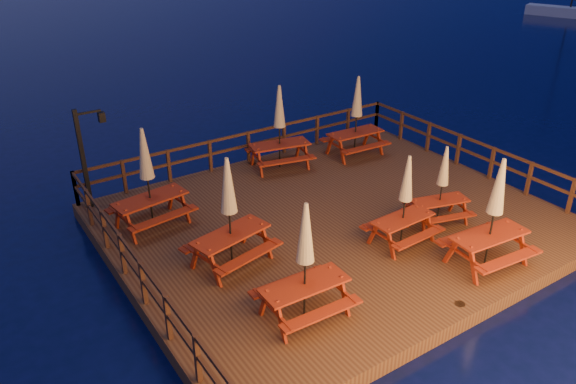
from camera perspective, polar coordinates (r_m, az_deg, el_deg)
name	(u,v)px	position (r m, az deg, el deg)	size (l,w,h in m)	color
ground	(333,231)	(16.23, 4.64, -3.94)	(500.00, 500.00, 0.00)	black
deck	(334,225)	(16.13, 4.67, -3.33)	(12.00, 10.00, 0.40)	#452616
deck_piles	(333,240)	(16.39, 4.60, -4.84)	(11.44, 9.44, 1.40)	black
railing	(299,172)	(16.95, 1.12, 2.01)	(11.80, 9.75, 1.10)	black
lamp_post	(87,149)	(16.91, -19.73, 4.11)	(0.85, 0.18, 3.00)	black
sailboat	(576,13)	(54.75, 27.18, 15.88)	(4.11, 7.83, 11.70)	silver
picnic_table_0	(305,260)	(11.64, 1.75, -6.91)	(1.97, 1.64, 2.75)	maroon
picnic_table_1	(405,199)	(14.56, 11.82, -0.71)	(1.80, 1.51, 2.49)	maroon
picnic_table_2	(147,177)	(15.44, -14.10, 1.50)	(2.21, 1.91, 2.86)	maroon
picnic_table_3	(494,212)	(14.17, 20.23, -1.88)	(2.11, 1.79, 2.84)	maroon
picnic_table_4	(280,126)	(18.59, -0.87, 6.73)	(2.29, 2.01, 2.85)	maroon
picnic_table_5	(442,184)	(15.87, 15.40, 0.82)	(1.88, 1.68, 2.27)	maroon
picnic_table_6	(229,211)	(13.39, -5.99, -1.92)	(2.30, 2.03, 2.85)	maroon
picnic_table_7	(357,115)	(19.77, 6.97, 7.77)	(2.07, 1.73, 2.84)	maroon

